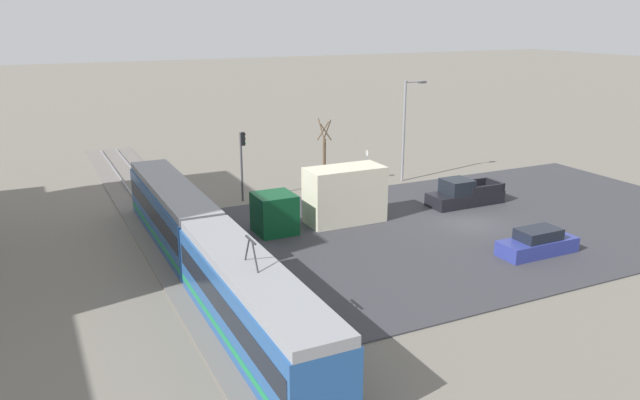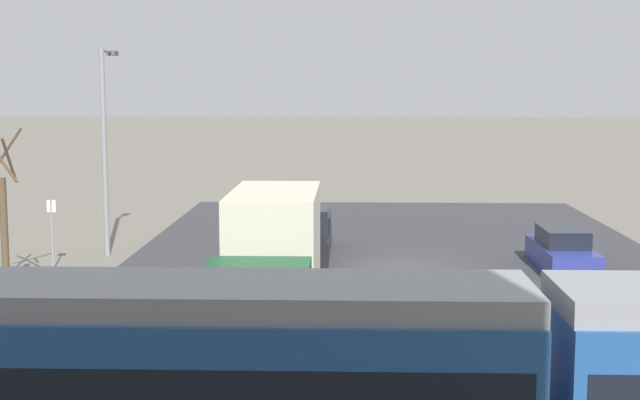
{
  "view_description": "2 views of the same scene",
  "coord_description": "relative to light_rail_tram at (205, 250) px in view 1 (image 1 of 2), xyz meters",
  "views": [
    {
      "loc": [
        -30.06,
        25.34,
        13.02
      ],
      "look_at": [
        2.79,
        9.41,
        2.14
      ],
      "focal_mm": 35.0,
      "sensor_mm": 36.0,
      "label": 1
    },
    {
      "loc": [
        1.81,
        31.83,
        6.62
      ],
      "look_at": [
        2.67,
        6.51,
        3.36
      ],
      "focal_mm": 50.0,
      "sensor_mm": 36.0,
      "label": 2
    }
  ],
  "objects": [
    {
      "name": "no_parking_sign",
      "position": [
        13.87,
        -17.29,
        -0.19
      ],
      "size": [
        0.32,
        0.08,
        2.54
      ],
      "color": "gray",
      "rests_on": "ground"
    },
    {
      "name": "street_lamp_near_crossing",
      "position": [
        12.61,
        -20.13,
        2.94
      ],
      "size": [
        0.36,
        1.95,
        8.07
      ],
      "color": "gray",
      "rests_on": "ground"
    },
    {
      "name": "traffic_light_pole",
      "position": [
        12.85,
        -6.44,
        1.56
      ],
      "size": [
        0.28,
        0.47,
        5.04
      ],
      "color": "#47474C",
      "rests_on": "ground"
    },
    {
      "name": "road_surface",
      "position": [
        1.33,
        -17.79,
        -1.68
      ],
      "size": [
        20.55,
        36.02,
        0.08
      ],
      "color": "#38383D",
      "rests_on": "ground"
    },
    {
      "name": "pickup_truck",
      "position": [
        4.92,
        -20.09,
        -0.92
      ],
      "size": [
        2.04,
        5.52,
        1.9
      ],
      "color": "black",
      "rests_on": "ground"
    },
    {
      "name": "box_truck",
      "position": [
        5.25,
        -9.52,
        0.03
      ],
      "size": [
        2.42,
        8.58,
        3.62
      ],
      "color": "#0C4723",
      "rests_on": "ground"
    },
    {
      "name": "rail_bed",
      "position": [
        1.33,
        -0.0,
        -1.67
      ],
      "size": [
        68.62,
        4.4,
        0.22
      ],
      "color": "slate",
      "rests_on": "ground"
    },
    {
      "name": "light_rail_tram",
      "position": [
        0.0,
        0.0,
        0.0
      ],
      "size": [
        27.4,
        2.58,
        4.51
      ],
      "color": "#235193",
      "rests_on": "ground"
    },
    {
      "name": "sedan_car_0",
      "position": [
        -4.52,
        -17.78,
        -1.03
      ],
      "size": [
        1.74,
        4.68,
        1.48
      ],
      "color": "navy",
      "rests_on": "ground"
    },
    {
      "name": "street_tree",
      "position": [
        14.15,
        -13.62,
        0.7
      ],
      "size": [
        1.25,
        1.04,
        5.31
      ],
      "color": "brown",
      "rests_on": "ground"
    },
    {
      "name": "ground_plane",
      "position": [
        1.33,
        -17.79,
        -1.72
      ],
      "size": [
        320.0,
        320.0,
        0.0
      ],
      "primitive_type": "plane",
      "color": "slate"
    }
  ]
}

